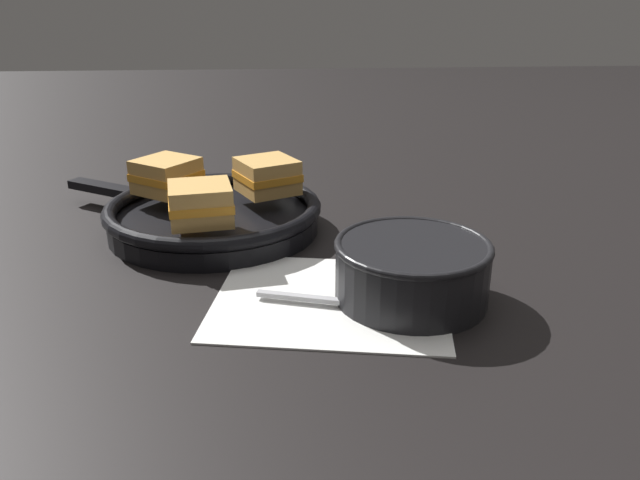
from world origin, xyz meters
TOP-DOWN VIEW (x-y plane):
  - ground_plane at (0.00, 0.00)m, footprint 4.00×4.00m
  - napkin at (0.01, -0.07)m, footprint 0.27×0.24m
  - soup_bowl at (0.10, -0.07)m, footprint 0.16×0.16m
  - spoon at (0.03, -0.09)m, footprint 0.14×0.06m
  - skillet at (-0.12, 0.15)m, footprint 0.37×0.29m
  - sandwich_near_left at (-0.19, 0.19)m, footprint 0.10×0.10m
  - sandwich_near_right at (-0.13, 0.07)m, footprint 0.08×0.08m
  - sandwich_far_left at (-0.05, 0.18)m, footprint 0.10×0.10m

SIDE VIEW (x-z plane):
  - ground_plane at x=0.00m, z-range 0.00..0.00m
  - napkin at x=0.01m, z-range 0.00..0.00m
  - spoon at x=0.03m, z-range 0.00..0.01m
  - skillet at x=-0.12m, z-range 0.00..0.04m
  - soup_bowl at x=0.10m, z-range 0.00..0.07m
  - sandwich_near_left at x=-0.19m, z-range 0.04..0.09m
  - sandwich_near_right at x=-0.13m, z-range 0.04..0.09m
  - sandwich_far_left at x=-0.05m, z-range 0.04..0.09m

